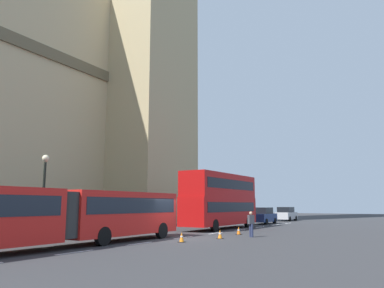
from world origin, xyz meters
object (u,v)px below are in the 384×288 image
at_px(articulated_bus, 57,213).
at_px(pedestrian_near_cones, 251,223).
at_px(traffic_cone_east, 239,231).
at_px(traffic_cone_middle, 220,234).
at_px(sedan_trailing, 286,214).
at_px(street_lamp, 44,190).
at_px(sedan_lead, 263,216).
at_px(traffic_cone_west, 182,237).
at_px(double_decker_bus, 221,199).

xyz_separation_m(articulated_bus, pedestrian_near_cones, (11.37, -5.70, -0.83)).
bearing_deg(traffic_cone_east, traffic_cone_middle, -174.18).
xyz_separation_m(sedan_trailing, street_lamp, (-35.70, 4.26, 2.14)).
xyz_separation_m(articulated_bus, sedan_lead, (28.62, -0.09, -0.83)).
height_order(articulated_bus, sedan_lead, articulated_bus).
distance_m(sedan_trailing, traffic_cone_west, 32.57).
bearing_deg(traffic_cone_west, pedestrian_near_cones, -21.15).
bearing_deg(sedan_trailing, articulated_bus, -179.64).
bearing_deg(double_decker_bus, traffic_cone_middle, -153.58).
xyz_separation_m(sedan_lead, pedestrian_near_cones, (-17.25, -5.61, -0.00)).
xyz_separation_m(double_decker_bus, sedan_lead, (10.47, -0.09, -1.80)).
xyz_separation_m(sedan_lead, traffic_cone_middle, (-19.46, -4.38, -0.63)).
xyz_separation_m(traffic_cone_east, street_lamp, (-10.29, 8.59, 2.77)).
height_order(traffic_cone_middle, pedestrian_near_cones, pedestrian_near_cones).
bearing_deg(sedan_trailing, sedan_lead, -178.06).
bearing_deg(traffic_cone_west, sedan_lead, 8.83).
relative_size(sedan_trailing, traffic_cone_west, 7.59).
relative_size(traffic_cone_middle, street_lamp, 0.11).
relative_size(sedan_trailing, pedestrian_near_cones, 2.60).
height_order(traffic_cone_middle, traffic_cone_east, same).
distance_m(sedan_lead, street_lamp, 26.51).
bearing_deg(traffic_cone_middle, traffic_cone_east, 5.82).
relative_size(articulated_bus, sedan_trailing, 4.08).
xyz_separation_m(traffic_cone_middle, pedestrian_near_cones, (2.20, -1.23, 0.63)).
xyz_separation_m(traffic_cone_middle, street_lamp, (-6.56, 8.97, 2.77)).
relative_size(traffic_cone_middle, pedestrian_near_cones, 0.34).
bearing_deg(articulated_bus, traffic_cone_west, -31.15).
distance_m(articulated_bus, double_decker_bus, 18.18).
relative_size(sedan_trailing, street_lamp, 0.83).
distance_m(traffic_cone_middle, street_lamp, 11.46).
relative_size(double_decker_bus, street_lamp, 2.02).
relative_size(traffic_cone_west, traffic_cone_east, 1.00).
xyz_separation_m(articulated_bus, sedan_trailing, (38.30, 0.24, -0.83)).
height_order(articulated_bus, traffic_cone_east, articulated_bus).
distance_m(articulated_bus, street_lamp, 5.37).
distance_m(traffic_cone_west, pedestrian_near_cones, 5.83).
bearing_deg(traffic_cone_west, traffic_cone_middle, -15.03).
relative_size(double_decker_bus, traffic_cone_east, 18.33).
relative_size(traffic_cone_west, street_lamp, 0.11).
height_order(sedan_trailing, pedestrian_near_cones, sedan_trailing).
xyz_separation_m(traffic_cone_west, pedestrian_near_cones, (5.40, -2.09, 0.63)).
relative_size(sedan_lead, traffic_cone_west, 7.59).
bearing_deg(double_decker_bus, articulated_bus, -179.99).
xyz_separation_m(double_decker_bus, street_lamp, (-15.55, 4.50, 0.35)).
xyz_separation_m(articulated_bus, street_lamp, (2.60, 4.51, 1.31)).
bearing_deg(pedestrian_near_cones, street_lamp, 130.67).
bearing_deg(sedan_lead, pedestrian_near_cones, -161.99).
height_order(double_decker_bus, sedan_lead, double_decker_bus).
xyz_separation_m(sedan_lead, traffic_cone_west, (-22.66, -3.52, -0.63)).
relative_size(articulated_bus, double_decker_bus, 1.69).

